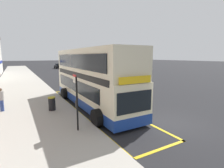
{
  "coord_description": "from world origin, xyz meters",
  "views": [
    {
      "loc": [
        -7.53,
        -6.4,
        3.86
      ],
      "look_at": [
        -0.68,
        5.71,
        1.6
      ],
      "focal_mm": 27.43,
      "sensor_mm": 36.0,
      "label": 1
    }
  ],
  "objects_px": {
    "double_decker_bus": "(91,80)",
    "parked_car_white_behind": "(79,70)",
    "bus_stop_sign": "(76,98)",
    "pedestrian_waiting_near_sign": "(1,99)",
    "parked_car_black_distant": "(58,66)",
    "litter_bin": "(52,103)",
    "parked_car_maroon_across": "(80,73)"
  },
  "relations": [
    {
      "from": "parked_car_maroon_across",
      "to": "pedestrian_waiting_near_sign",
      "type": "relative_size",
      "value": 2.62
    },
    {
      "from": "parked_car_white_behind",
      "to": "litter_bin",
      "type": "xyz_separation_m",
      "value": [
        -10.57,
        -25.35,
        -0.18
      ]
    },
    {
      "from": "bus_stop_sign",
      "to": "litter_bin",
      "type": "relative_size",
      "value": 2.97
    },
    {
      "from": "bus_stop_sign",
      "to": "pedestrian_waiting_near_sign",
      "type": "distance_m",
      "value": 6.56
    },
    {
      "from": "double_decker_bus",
      "to": "litter_bin",
      "type": "distance_m",
      "value": 3.38
    },
    {
      "from": "double_decker_bus",
      "to": "parked_car_white_behind",
      "type": "bearing_deg",
      "value": 73.35
    },
    {
      "from": "double_decker_bus",
      "to": "litter_bin",
      "type": "xyz_separation_m",
      "value": [
        -3.05,
        -0.21,
        -1.45
      ]
    },
    {
      "from": "parked_car_black_distant",
      "to": "litter_bin",
      "type": "xyz_separation_m",
      "value": [
        -10.01,
        -44.03,
        -0.18
      ]
    },
    {
      "from": "bus_stop_sign",
      "to": "pedestrian_waiting_near_sign",
      "type": "height_order",
      "value": "bus_stop_sign"
    },
    {
      "from": "parked_car_black_distant",
      "to": "litter_bin",
      "type": "height_order",
      "value": "parked_car_black_distant"
    },
    {
      "from": "parked_car_maroon_across",
      "to": "litter_bin",
      "type": "xyz_separation_m",
      "value": [
        -8.15,
        -17.71,
        -0.18
      ]
    },
    {
      "from": "bus_stop_sign",
      "to": "parked_car_maroon_across",
      "type": "distance_m",
      "value": 23.01
    },
    {
      "from": "double_decker_bus",
      "to": "parked_car_black_distant",
      "type": "relative_size",
      "value": 2.7
    },
    {
      "from": "parked_car_maroon_across",
      "to": "pedestrian_waiting_near_sign",
      "type": "xyz_separation_m",
      "value": [
        -11.17,
        -16.22,
        0.2
      ]
    },
    {
      "from": "parked_car_white_behind",
      "to": "litter_bin",
      "type": "relative_size",
      "value": 4.43
    },
    {
      "from": "parked_car_black_distant",
      "to": "litter_bin",
      "type": "bearing_deg",
      "value": -104.81
    },
    {
      "from": "double_decker_bus",
      "to": "litter_bin",
      "type": "height_order",
      "value": "double_decker_bus"
    },
    {
      "from": "bus_stop_sign",
      "to": "pedestrian_waiting_near_sign",
      "type": "xyz_separation_m",
      "value": [
        -3.54,
        5.47,
        -0.78
      ]
    },
    {
      "from": "double_decker_bus",
      "to": "parked_car_white_behind",
      "type": "distance_m",
      "value": 26.26
    },
    {
      "from": "bus_stop_sign",
      "to": "pedestrian_waiting_near_sign",
      "type": "bearing_deg",
      "value": 122.92
    },
    {
      "from": "litter_bin",
      "to": "bus_stop_sign",
      "type": "bearing_deg",
      "value": -82.62
    },
    {
      "from": "parked_car_black_distant",
      "to": "parked_car_white_behind",
      "type": "distance_m",
      "value": 18.7
    },
    {
      "from": "parked_car_maroon_across",
      "to": "parked_car_black_distant",
      "type": "bearing_deg",
      "value": -93.86
    },
    {
      "from": "bus_stop_sign",
      "to": "litter_bin",
      "type": "height_order",
      "value": "bus_stop_sign"
    },
    {
      "from": "parked_car_black_distant",
      "to": "pedestrian_waiting_near_sign",
      "type": "bearing_deg",
      "value": -109.03
    },
    {
      "from": "parked_car_maroon_across",
      "to": "parked_car_white_behind",
      "type": "relative_size",
      "value": 1.0
    },
    {
      "from": "double_decker_bus",
      "to": "parked_car_white_behind",
      "type": "xyz_separation_m",
      "value": [
        7.52,
        25.13,
        -1.26
      ]
    },
    {
      "from": "bus_stop_sign",
      "to": "parked_car_white_behind",
      "type": "xyz_separation_m",
      "value": [
        10.05,
        29.32,
        -0.98
      ]
    },
    {
      "from": "parked_car_black_distant",
      "to": "double_decker_bus",
      "type": "bearing_deg",
      "value": -101.03
    },
    {
      "from": "bus_stop_sign",
      "to": "parked_car_maroon_across",
      "type": "bearing_deg",
      "value": 70.61
    },
    {
      "from": "parked_car_maroon_across",
      "to": "pedestrian_waiting_near_sign",
      "type": "bearing_deg",
      "value": 55.65
    },
    {
      "from": "parked_car_black_distant",
      "to": "pedestrian_waiting_near_sign",
      "type": "distance_m",
      "value": 44.5
    }
  ]
}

